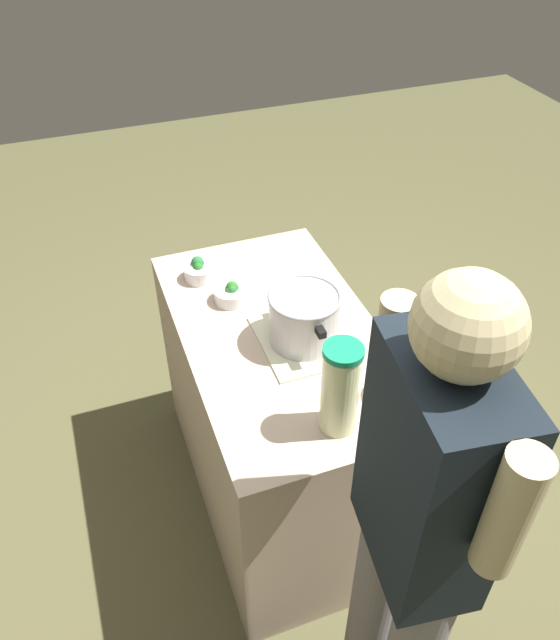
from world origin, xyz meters
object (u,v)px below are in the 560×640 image
object	(u,v)px
broccoli_bowl_back	(392,391)
person_cook	(414,538)
lemonade_pitcher	(340,388)
broccoli_bowl_front	(231,294)
cooking_pot	(304,317)
broccoli_bowl_center	(199,271)

from	to	relation	value
broccoli_bowl_back	person_cook	bearing A→B (deg)	-22.29
lemonade_pitcher	broccoli_bowl_front	xyz separation A→B (m)	(-0.66, -0.12, -0.12)
cooking_pot	person_cook	xyz separation A→B (m)	(0.79, -0.04, -0.04)
cooking_pot	broccoli_bowl_center	bearing A→B (deg)	-152.61
lemonade_pitcher	broccoli_bowl_front	size ratio (longest dim) A/B	2.44
broccoli_bowl_center	broccoli_bowl_back	size ratio (longest dim) A/B	0.83
lemonade_pitcher	broccoli_bowl_front	world-z (taller)	lemonade_pitcher
broccoli_bowl_back	person_cook	size ratio (longest dim) A/B	0.08
lemonade_pitcher	broccoli_bowl_center	bearing A→B (deg)	-166.88
broccoli_bowl_center	lemonade_pitcher	bearing A→B (deg)	13.12
person_cook	broccoli_bowl_center	bearing A→B (deg)	-170.95
broccoli_bowl_front	person_cook	world-z (taller)	person_cook
broccoli_bowl_front	broccoli_bowl_center	xyz separation A→B (m)	(-0.17, -0.07, 0.00)
cooking_pot	broccoli_bowl_center	distance (m)	0.52
cooking_pot	broccoli_bowl_front	bearing A→B (deg)	-150.39
cooking_pot	person_cook	world-z (taller)	person_cook
broccoli_bowl_front	broccoli_bowl_center	bearing A→B (deg)	-156.59
broccoli_bowl_front	broccoli_bowl_back	xyz separation A→B (m)	(0.62, 0.32, -0.01)
lemonade_pitcher	broccoli_bowl_back	world-z (taller)	lemonade_pitcher
broccoli_bowl_front	person_cook	bearing A→B (deg)	6.63
cooking_pot	broccoli_bowl_front	size ratio (longest dim) A/B	2.49
cooking_pot	person_cook	bearing A→B (deg)	-2.70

